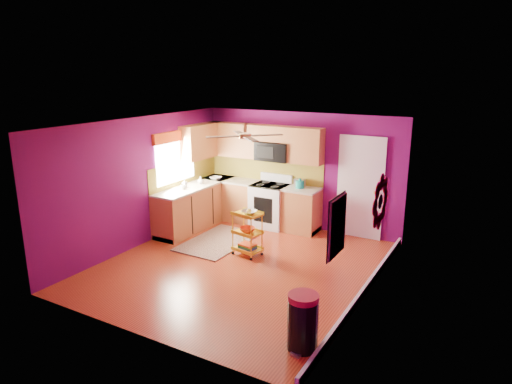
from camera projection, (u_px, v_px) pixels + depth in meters
The scene contains 18 objects.
ground at pixel (240, 266), 8.05m from camera, with size 5.00×5.00×0.00m, color maroon.
room_envelope at pixel (241, 176), 7.62m from camera, with size 4.54×5.04×2.52m.
lower_cabinets at pixel (231, 206), 10.11m from camera, with size 2.81×2.31×0.94m.
electric_range at pixel (270, 205), 10.01m from camera, with size 0.76×0.66×1.13m.
upper_cabinetry at pixel (243, 143), 10.00m from camera, with size 2.80×2.30×1.26m.
left_window at pixel (175, 150), 9.54m from camera, with size 0.08×1.35×1.08m.
panel_door at pixel (360, 189), 9.22m from camera, with size 0.95×0.11×2.15m.
right_wall_art at pixel (363, 212), 6.33m from camera, with size 0.04×2.74×1.04m.
ceiling_fan at pixel (245, 135), 7.63m from camera, with size 1.01×1.01×0.26m.
shag_rug at pixel (218, 241), 9.18m from camera, with size 1.06×1.73×0.02m, color black.
rolling_cart at pixel (248, 231), 8.42m from camera, with size 0.56×0.45×0.91m.
trash_can at pixel (303, 322), 5.58m from camera, with size 0.44×0.46×0.73m.
teal_kettle at pixel (300, 184), 9.59m from camera, with size 0.18×0.18×0.21m.
toaster at pixel (300, 183), 9.68m from camera, with size 0.22×0.15×0.18m, color beige.
soap_bottle_a at pixel (185, 183), 9.63m from camera, with size 0.08×0.08×0.18m, color #EA3F72.
soap_bottle_b at pixel (201, 180), 9.95m from camera, with size 0.13×0.13×0.16m, color white.
counter_dish at pixel (216, 178), 10.36m from camera, with size 0.25×0.25×0.06m, color white.
counter_cup at pixel (183, 187), 9.50m from camera, with size 0.12×0.12×0.09m, color white.
Camera 1 is at (3.92, -6.33, 3.35)m, focal length 32.00 mm.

